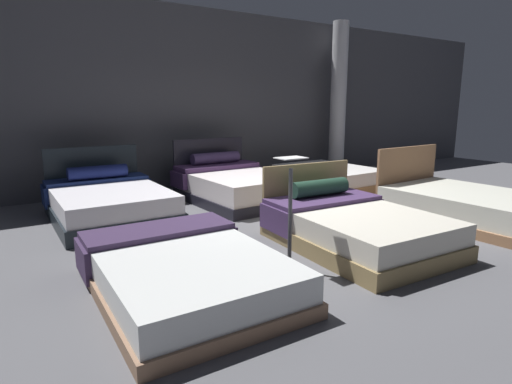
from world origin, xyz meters
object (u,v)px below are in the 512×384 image
bed_4 (236,185)px  bed_5 (328,178)px  bed_2 (465,205)px  price_sign (290,227)px  bed_1 (353,226)px  bed_0 (185,271)px  support_pillar (338,100)px  bed_3 (109,202)px

bed_4 → bed_5: size_ratio=1.07×
bed_2 → price_sign: size_ratio=1.90×
bed_1 → price_sign: (-1.08, -0.20, 0.21)m
bed_1 → bed_5: 3.43m
bed_0 → bed_2: size_ratio=0.95×
bed_2 → bed_4: 3.59m
price_sign → support_pillar: bearing=42.9°
bed_3 → support_pillar: 5.96m
price_sign → bed_3: bearing=110.2°
bed_0 → bed_1: (2.15, 0.08, 0.05)m
price_sign → bed_0: bearing=173.9°
bed_2 → bed_4: size_ratio=1.00×
bed_4 → price_sign: size_ratio=1.90×
bed_1 → bed_5: size_ratio=1.03×
bed_2 → bed_3: bed_2 is taller
bed_3 → bed_4: bed_4 is taller
bed_1 → bed_3: bearing=130.5°
bed_1 → price_sign: bearing=-167.4°
bed_0 → bed_4: (2.16, 2.88, 0.09)m
bed_2 → bed_3: bearing=144.2°
bed_1 → support_pillar: bearing=51.5°
bed_5 → bed_0: bearing=-148.7°
bed_1 → bed_2: (2.16, -0.07, -0.01)m
bed_1 → bed_4: bed_4 is taller
bed_4 → bed_5: bearing=-4.8°
bed_1 → price_sign: price_sign is taller
bed_4 → bed_2: bearing=-56.0°
bed_0 → bed_1: bearing=2.6°
bed_3 → price_sign: bearing=-70.3°
bed_2 → price_sign: 3.25m
price_sign → bed_1: bearing=10.3°
bed_0 → bed_3: size_ratio=0.99×
bed_3 → price_sign: size_ratio=1.83×
bed_4 → bed_5: (2.07, -0.06, -0.06)m
bed_0 → bed_1: 2.16m
bed_2 → price_sign: (-3.24, -0.13, 0.22)m
bed_0 → bed_3: bearing=90.5°
bed_5 → support_pillar: bearing=40.3°
bed_5 → bed_3: bearing=177.7°
bed_5 → bed_1: bearing=-129.5°
bed_0 → bed_5: size_ratio=1.02×
bed_4 → support_pillar: bearing=16.4°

